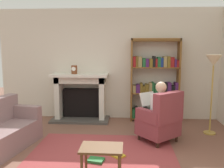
{
  "coord_description": "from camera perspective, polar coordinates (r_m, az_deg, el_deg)",
  "views": [
    {
      "loc": [
        0.42,
        -3.49,
        1.73
      ],
      "look_at": [
        0.1,
        1.2,
        1.05
      ],
      "focal_mm": 39.05,
      "sensor_mm": 36.0,
      "label": 1
    }
  ],
  "objects": [
    {
      "name": "armchair_reading",
      "position": [
        4.64,
        11.35,
        -8.27
      ],
      "size": [
        0.89,
        0.89,
        0.97
      ],
      "rotation": [
        0.0,
        0.0,
        3.85
      ],
      "color": "#331E14",
      "rests_on": "ground"
    },
    {
      "name": "mantel_clock",
      "position": [
        5.85,
        -8.84,
        3.34
      ],
      "size": [
        0.14,
        0.14,
        0.2
      ],
      "color": "brown",
      "rests_on": "fireplace"
    },
    {
      "name": "fireplace",
      "position": [
        6.01,
        -7.32,
        -2.68
      ],
      "size": [
        1.39,
        0.64,
        1.14
      ],
      "color": "#4C4742",
      "rests_on": "ground"
    },
    {
      "name": "area_rug",
      "position": [
        4.19,
        -2.3,
        -16.11
      ],
      "size": [
        2.4,
        1.8,
        0.01
      ],
      "primitive_type": "cube",
      "color": "#9E3D3F",
      "rests_on": "ground"
    },
    {
      "name": "scattered_books",
      "position": [
        4.0,
        -1.8,
        -16.96
      ],
      "size": [
        0.6,
        0.46,
        0.04
      ],
      "color": "gold",
      "rests_on": "area_rug"
    },
    {
      "name": "seated_reader",
      "position": [
        4.67,
        10.35,
        -5.66
      ],
      "size": [
        0.57,
        0.59,
        1.14
      ],
      "rotation": [
        0.0,
        0.0,
        3.85
      ],
      "color": "white",
      "rests_on": "ground"
    },
    {
      "name": "side_table",
      "position": [
        3.33,
        -2.45,
        -15.64
      ],
      "size": [
        0.56,
        0.39,
        0.46
      ],
      "color": "brown",
      "rests_on": "ground"
    },
    {
      "name": "floor_lamp",
      "position": [
        5.24,
        22.64,
        3.62
      ],
      "size": [
        0.32,
        0.32,
        1.62
      ],
      "color": "#B7933F",
      "rests_on": "ground"
    },
    {
      "name": "bookshelf",
      "position": [
        5.91,
        10.08,
        0.36
      ],
      "size": [
        1.15,
        0.32,
        1.97
      ],
      "color": "brown",
      "rests_on": "ground"
    },
    {
      "name": "ground",
      "position": [
        3.92,
        -2.8,
        -17.99
      ],
      "size": [
        14.0,
        14.0,
        0.0
      ],
      "primitive_type": "plane",
      "color": "brown"
    },
    {
      "name": "back_wall",
      "position": [
        6.07,
        -0.07,
        4.65
      ],
      "size": [
        5.6,
        0.1,
        2.7
      ],
      "primitive_type": "cube",
      "color": "beige",
      "rests_on": "ground"
    }
  ]
}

